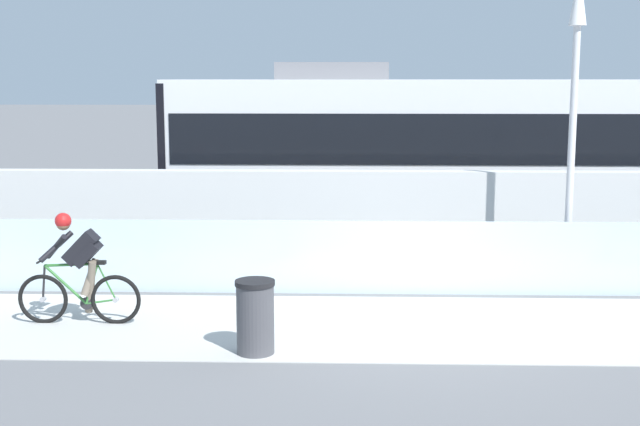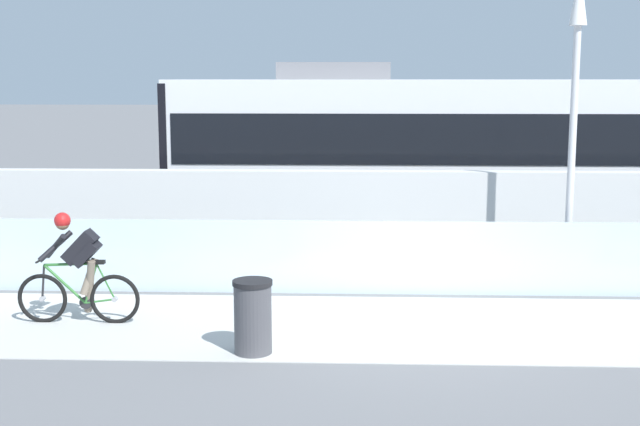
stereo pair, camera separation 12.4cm
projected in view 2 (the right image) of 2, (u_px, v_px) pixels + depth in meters
The scene contains 10 objects.
ground_plane at pixel (418, 327), 11.96m from camera, with size 200.00×200.00×0.00m, color slate.
bike_path_deck at pixel (418, 327), 11.96m from camera, with size 32.00×3.20×0.01m, color beige.
glass_parapet at pixel (410, 258), 13.69m from camera, with size 32.00×0.05×1.20m, color silver.
concrete_barrier_wall at pixel (404, 221), 15.42m from camera, with size 32.00×0.36×1.82m, color silver.
tram_rail_near at pixel (397, 243), 18.01m from camera, with size 32.00×0.08×0.01m, color #595654.
tram_rail_far at pixel (393, 231), 19.43m from camera, with size 32.00×0.08×0.01m, color #595654.
tram at pixel (424, 152), 18.40m from camera, with size 11.06×2.54×3.81m.
cyclist_on_bike at pixel (78, 270), 12.03m from camera, with size 1.77×0.58×1.61m.
lamp_post_antenna at pixel (575, 90), 13.46m from camera, with size 0.28×0.28×5.20m.
trash_bin at pixel (253, 317), 10.74m from camera, with size 0.51×0.51×0.96m.
Camera 2 is at (-0.92, -11.60, 3.48)m, focal length 47.53 mm.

